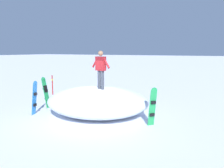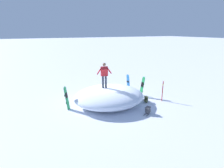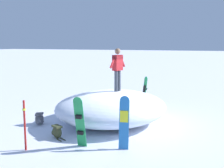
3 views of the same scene
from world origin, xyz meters
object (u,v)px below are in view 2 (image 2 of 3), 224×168
(snowboard_secondary_upright, at_px, (142,86))
(trail_marker_pole, at_px, (163,90))
(snowboard_primary_upright, at_px, (67,98))
(snowboarder_standing, at_px, (104,74))
(snowboard_tertiary_upright, at_px, (128,83))
(backpack_far, at_px, (146,100))
(backpack_near, at_px, (148,110))

(snowboard_secondary_upright, height_order, trail_marker_pole, snowboard_secondary_upright)
(snowboard_primary_upright, height_order, snowboard_secondary_upright, snowboard_secondary_upright)
(snowboarder_standing, relative_size, snowboard_secondary_upright, 1.08)
(snowboard_tertiary_upright, bearing_deg, backpack_far, -87.95)
(snowboard_primary_upright, relative_size, snowboard_tertiary_upright, 0.98)
(snowboarder_standing, bearing_deg, snowboard_secondary_upright, 2.57)
(backpack_near, distance_m, backpack_far, 1.83)
(snowboard_tertiary_upright, bearing_deg, snowboard_primary_upright, -169.01)
(snowboard_secondary_upright, distance_m, trail_marker_pole, 1.59)
(snowboarder_standing, relative_size, backpack_far, 2.57)
(snowboard_tertiary_upright, bearing_deg, trail_marker_pole, -62.86)
(snowboard_primary_upright, xyz_separation_m, snowboard_secondary_upright, (5.76, -0.20, 0.02))
(snowboard_secondary_upright, bearing_deg, snowboarder_standing, -177.43)
(snowboarder_standing, height_order, backpack_far, snowboarder_standing)
(snowboarder_standing, relative_size, trail_marker_pole, 1.14)
(snowboard_secondary_upright, relative_size, snowboard_tertiary_upright, 1.00)
(snowboard_primary_upright, xyz_separation_m, backpack_near, (4.32, -2.88, -0.57))
(snowboard_primary_upright, bearing_deg, snowboarder_standing, -7.83)
(snowboard_primary_upright, xyz_separation_m, backpack_far, (5.33, -1.35, -0.58))
(snowboarder_standing, xyz_separation_m, snowboard_tertiary_upright, (2.72, 1.37, -1.39))
(snowboarder_standing, height_order, backpack_near, snowboarder_standing)
(snowboard_primary_upright, bearing_deg, backpack_near, -33.68)
(snowboard_primary_upright, height_order, trail_marker_pole, snowboard_primary_upright)
(snowboard_primary_upright, distance_m, snowboard_tertiary_upright, 5.34)
(snowboarder_standing, relative_size, backpack_near, 2.46)
(snowboard_secondary_upright, xyz_separation_m, trail_marker_pole, (0.81, -1.37, -0.03))
(snowboarder_standing, height_order, snowboard_secondary_upright, snowboarder_standing)
(snowboarder_standing, distance_m, trail_marker_pole, 4.46)
(snowboarder_standing, bearing_deg, snowboard_tertiary_upright, 26.67)
(snowboard_primary_upright, relative_size, backpack_far, 2.34)
(trail_marker_pole, bearing_deg, snowboard_secondary_upright, 120.45)
(snowboard_tertiary_upright, height_order, backpack_near, snowboard_tertiary_upright)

